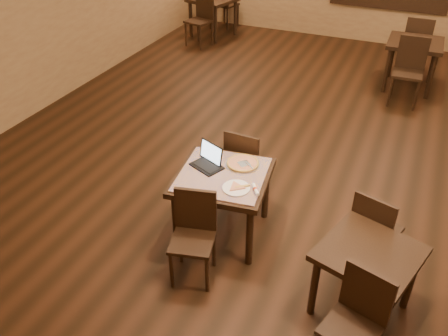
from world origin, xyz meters
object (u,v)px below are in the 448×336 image
at_px(other_table_c_chair_far, 374,228).
at_px(other_table_b_chair_near, 202,16).
at_px(tiled_table, 223,182).
at_px(pizza_pan, 243,164).
at_px(other_table_a_chair_far, 417,43).
at_px(other_table_b_chair_far, 223,2).
at_px(laptop, 209,160).
at_px(chair_main_near, 194,230).
at_px(other_table_c, 368,262).
at_px(other_table_a_chair_near, 409,67).
at_px(other_table_b, 213,5).
at_px(other_table_c_chair_near, 357,317).
at_px(other_table_a, 414,49).
at_px(chair_main_far, 244,162).

bearing_deg(other_table_c_chair_far, other_table_b_chair_near, -33.68).
relative_size(tiled_table, pizza_pan, 2.84).
height_order(other_table_a_chair_far, other_table_b_chair_near, same).
distance_m(other_table_a_chair_far, other_table_b_chair_far, 4.44).
bearing_deg(other_table_b_chair_far, laptop, 126.85).
distance_m(chair_main_near, other_table_a_chair_far, 6.18).
height_order(other_table_a_chair_far, other_table_b_chair_far, same).
xyz_separation_m(other_table_b_chair_far, other_table_c, (4.40, -7.03, -0.01)).
height_order(chair_main_near, other_table_a_chair_near, other_table_a_chair_near).
bearing_deg(other_table_b, tiled_table, -49.99).
relative_size(laptop, other_table_a_chair_far, 0.35).
bearing_deg(pizza_pan, tiled_table, -116.57).
xyz_separation_m(pizza_pan, other_table_a_chair_far, (1.30, 5.15, -0.17)).
xyz_separation_m(tiled_table, other_table_c_chair_near, (1.56, -1.01, -0.14)).
bearing_deg(pizza_pan, other_table_a_chair_near, 71.70).
bearing_deg(pizza_pan, other_table_c, -26.73).
distance_m(other_table_c, other_table_c_chair_near, 0.55).
distance_m(other_table_b, other_table_c_chair_near, 8.23).
bearing_deg(tiled_table, other_table_c, -24.71).
distance_m(other_table_b_chair_near, other_table_c_chair_near, 7.70).
relative_size(laptop, other_table_a, 0.42).
bearing_deg(other_table_b, chair_main_near, -52.29).
distance_m(other_table_b_chair_far, other_table_c_chair_near, 8.77).
bearing_deg(other_table_b, other_table_a, -0.93).
height_order(chair_main_far, other_table_a_chair_near, other_table_a_chair_near).
distance_m(pizza_pan, other_table_b_chair_far, 6.99).
xyz_separation_m(other_table_a_chair_near, other_table_c, (0.12, -4.63, -0.01)).
bearing_deg(other_table_a_chair_far, other_table_c_chair_far, 90.15).
distance_m(chair_main_near, other_table_c_chair_far, 1.68).
bearing_deg(other_table_a_chair_near, chair_main_near, -107.59).
height_order(pizza_pan, other_table_c, pizza_pan).
xyz_separation_m(chair_main_far, other_table_a_chair_near, (1.42, 3.54, 0.07)).
height_order(pizza_pan, other_table_c_chair_near, other_table_c_chair_near).
height_order(other_table_a, other_table_a_chair_far, other_table_a_chair_far).
height_order(chair_main_near, chair_main_far, chair_main_far).
bearing_deg(other_table_b_chair_far, chair_main_near, 126.05).
height_order(chair_main_near, other_table_a_chair_far, other_table_a_chair_far).
bearing_deg(laptop, other_table_c, 4.92).
height_order(chair_main_near, other_table_c_chair_near, other_table_c_chair_near).
bearing_deg(other_table_a_chair_far, pizza_pan, 74.96).
xyz_separation_m(pizza_pan, other_table_b, (-2.96, 5.70, -0.09)).
bearing_deg(other_table_c_chair_near, chair_main_far, 150.59).
bearing_deg(other_table_c_chair_far, chair_main_near, 40.97).
distance_m(pizza_pan, other_table_a_chair_near, 4.12).
bearing_deg(other_table_c_chair_far, tiled_table, 19.28).
bearing_deg(other_table_c_chair_far, other_table_b_chair_far, -39.21).
relative_size(other_table_b, other_table_c, 1.12).
height_order(chair_main_near, other_table_b, chair_main_near).
xyz_separation_m(other_table_a_chair_far, other_table_c, (0.12, -5.86, -0.01)).
height_order(laptop, other_table_c_chair_near, laptop).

